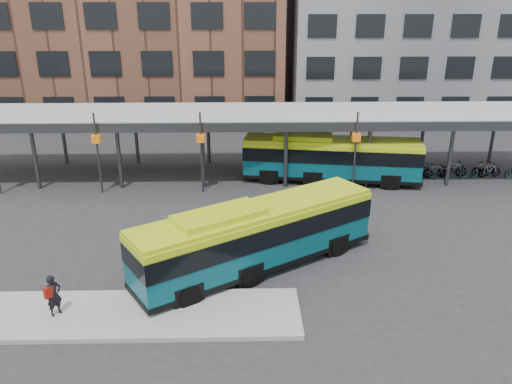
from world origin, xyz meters
name	(u,v)px	position (x,y,z in m)	size (l,w,h in m)	color
ground	(257,273)	(0.00, 0.00, 0.00)	(120.00, 120.00, 0.00)	#28282B
boarding_island	(106,315)	(-5.50, -3.00, 0.09)	(14.00, 3.00, 0.18)	gray
canopy	(251,116)	(-0.06, 12.87, 3.91)	(40.00, 6.53, 4.80)	#999B9E
building_grey	(416,9)	(16.00, 32.00, 10.00)	(24.00, 14.00, 20.00)	slate
bus_front	(257,235)	(0.01, 0.47, 1.56)	(10.37, 7.85, 3.00)	#074855
bus_rear	(330,157)	(4.87, 11.45, 1.56)	(11.08, 3.93, 2.99)	#074855
pedestrian	(54,295)	(-7.23, -3.04, 0.96)	(0.65, 0.67, 1.54)	black
bike_rack	(464,170)	(13.67, 12.00, 0.47)	(7.85, 1.47, 1.07)	slate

